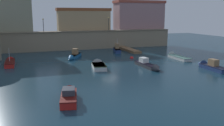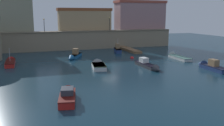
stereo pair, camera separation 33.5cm
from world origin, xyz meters
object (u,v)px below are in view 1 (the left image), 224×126
object	(u,v)px
moored_boat_1	(74,56)
moored_boat_5	(149,65)
moored_boat_4	(10,62)
moored_boat_7	(176,56)
quay_lamp_1	(109,21)
moored_boat_0	(117,49)
moored_boat_2	(98,65)
moored_boat_6	(69,95)
quay_lamp_0	(43,23)
mooring_buoy_0	(132,58)
moored_boat_3	(210,66)

from	to	relation	value
moored_boat_1	moored_boat_5	size ratio (longest dim) A/B	0.85
moored_boat_4	moored_boat_7	world-z (taller)	moored_boat_4
quay_lamp_1	moored_boat_0	world-z (taller)	quay_lamp_1
quay_lamp_1	moored_boat_2	xyz separation A→B (m)	(-9.25, -21.94, -6.23)
moored_boat_0	moored_boat_6	world-z (taller)	moored_boat_0
quay_lamp_0	moored_boat_2	distance (m)	23.66
quay_lamp_0	moored_boat_5	world-z (taller)	quay_lamp_0
quay_lamp_1	mooring_buoy_0	size ratio (longest dim) A/B	4.47
mooring_buoy_0	quay_lamp_1	bearing A→B (deg)	87.47
moored_boat_2	moored_boat_3	bearing A→B (deg)	-103.34
moored_boat_6	mooring_buoy_0	xyz separation A→B (m)	(15.52, 19.64, -0.47)
quay_lamp_0	mooring_buoy_0	size ratio (longest dim) A/B	4.13
moored_boat_1	moored_boat_2	xyz separation A→B (m)	(1.92, -10.02, -0.10)
moored_boat_4	mooring_buoy_0	bearing A→B (deg)	-93.73
quay_lamp_0	moored_boat_1	size ratio (longest dim) A/B	0.49
moored_boat_5	moored_boat_6	distance (m)	17.92
moored_boat_1	moored_boat_4	xyz separation A→B (m)	(-11.33, -2.33, -0.10)
quay_lamp_1	moored_boat_0	xyz separation A→B (m)	(-0.45, -6.85, -6.01)
moored_boat_2	mooring_buoy_0	size ratio (longest dim) A/B	7.52
moored_boat_0	moored_boat_1	bearing A→B (deg)	128.26
quay_lamp_0	moored_boat_3	distance (m)	36.78
quay_lamp_1	moored_boat_4	world-z (taller)	quay_lamp_1
quay_lamp_1	moored_boat_3	xyz separation A→B (m)	(6.79, -28.49, -6.16)
moored_boat_0	moored_boat_5	bearing A→B (deg)	-171.34
moored_boat_3	mooring_buoy_0	size ratio (longest dim) A/B	9.01
mooring_buoy_0	quay_lamp_0	bearing A→B (deg)	133.60
moored_boat_5	moored_boat_6	world-z (taller)	moored_boat_5
quay_lamp_1	moored_boat_1	size ratio (longest dim) A/B	0.53
moored_boat_5	moored_boat_7	world-z (taller)	moored_boat_5
moored_boat_4	moored_boat_6	world-z (taller)	moored_boat_4
quay_lamp_1	moored_boat_5	distance (m)	25.55
moored_boat_1	moored_boat_2	distance (m)	10.21
moored_boat_0	moored_boat_7	world-z (taller)	moored_boat_0
moored_boat_1	moored_boat_6	xyz separation A→B (m)	(-5.03, -23.46, -0.01)
quay_lamp_1	moored_boat_0	distance (m)	9.12
moored_boat_1	moored_boat_3	world-z (taller)	moored_boat_1
moored_boat_0	mooring_buoy_0	bearing A→B (deg)	-168.60
moored_boat_2	mooring_buoy_0	distance (m)	10.57
quay_lamp_0	moored_boat_4	size ratio (longest dim) A/B	0.43
quay_lamp_0	moored_boat_7	xyz separation A→B (m)	(23.12, -18.31, -6.17)
moored_boat_6	moored_boat_2	bearing A→B (deg)	-15.64
moored_boat_3	quay_lamp_0	bearing A→B (deg)	40.08
quay_lamp_0	moored_boat_0	bearing A→B (deg)	-24.20
moored_boat_7	quay_lamp_0	bearing A→B (deg)	53.70
moored_boat_0	moored_boat_6	bearing A→B (deg)	164.06
moored_boat_3	moored_boat_1	bearing A→B (deg)	49.11
quay_lamp_1	moored_boat_1	xyz separation A→B (m)	(-11.18, -11.91, -6.13)
quay_lamp_0	moored_boat_6	size ratio (longest dim) A/B	0.52
moored_boat_2	moored_boat_4	size ratio (longest dim) A/B	0.79
moored_boat_1	mooring_buoy_0	size ratio (longest dim) A/B	8.51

